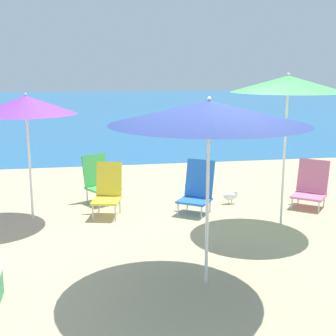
{
  "coord_description": "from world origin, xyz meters",
  "views": [
    {
      "loc": [
        -1.32,
        -5.04,
        2.31
      ],
      "look_at": [
        -0.21,
        1.07,
        1.0
      ],
      "focal_mm": 50.0,
      "sensor_mm": 36.0,
      "label": 1
    }
  ],
  "objects_px": {
    "beach_chair_yellow": "(108,190)",
    "seagull": "(231,196)",
    "beach_chair_green": "(99,179)",
    "beach_chair_pink": "(311,185)",
    "beach_umbrella_green": "(288,84)",
    "beach_chair_blue": "(197,188)",
    "beach_umbrella_navy": "(209,113)",
    "beach_umbrella_purple": "(26,105)"
  },
  "relations": [
    {
      "from": "beach_chair_yellow",
      "to": "seagull",
      "type": "height_order",
      "value": "beach_chair_yellow"
    },
    {
      "from": "beach_umbrella_green",
      "to": "beach_umbrella_navy",
      "type": "xyz_separation_m",
      "value": [
        -1.62,
        -1.69,
        -0.23
      ]
    },
    {
      "from": "beach_chair_yellow",
      "to": "beach_chair_pink",
      "type": "bearing_deg",
      "value": 12.02
    },
    {
      "from": "beach_chair_pink",
      "to": "beach_chair_yellow",
      "type": "relative_size",
      "value": 0.94
    },
    {
      "from": "beach_umbrella_purple",
      "to": "beach_chair_green",
      "type": "distance_m",
      "value": 1.93
    },
    {
      "from": "beach_chair_blue",
      "to": "beach_chair_green",
      "type": "relative_size",
      "value": 1.03
    },
    {
      "from": "beach_umbrella_purple",
      "to": "beach_chair_blue",
      "type": "xyz_separation_m",
      "value": [
        2.64,
        -0.1,
        -1.38
      ]
    },
    {
      "from": "beach_umbrella_navy",
      "to": "beach_umbrella_purple",
      "type": "bearing_deg",
      "value": 128.42
    },
    {
      "from": "beach_umbrella_purple",
      "to": "beach_chair_green",
      "type": "xyz_separation_m",
      "value": [
        1.07,
        0.83,
        -1.38
      ]
    },
    {
      "from": "beach_chair_green",
      "to": "beach_umbrella_purple",
      "type": "bearing_deg",
      "value": -172.92
    },
    {
      "from": "beach_chair_pink",
      "to": "seagull",
      "type": "xyz_separation_m",
      "value": [
        -1.31,
        0.37,
        -0.22
      ]
    },
    {
      "from": "beach_umbrella_navy",
      "to": "beach_chair_pink",
      "type": "xyz_separation_m",
      "value": [
        2.53,
        2.56,
        -1.51
      ]
    },
    {
      "from": "seagull",
      "to": "beach_umbrella_navy",
      "type": "bearing_deg",
      "value": -112.66
    },
    {
      "from": "beach_umbrella_green",
      "to": "beach_umbrella_navy",
      "type": "distance_m",
      "value": 2.35
    },
    {
      "from": "beach_chair_blue",
      "to": "seagull",
      "type": "bearing_deg",
      "value": 62.95
    },
    {
      "from": "beach_umbrella_green",
      "to": "beach_umbrella_purple",
      "type": "distance_m",
      "value": 3.87
    },
    {
      "from": "beach_umbrella_purple",
      "to": "beach_umbrella_navy",
      "type": "bearing_deg",
      "value": -51.58
    },
    {
      "from": "beach_chair_yellow",
      "to": "beach_chair_green",
      "type": "distance_m",
      "value": 0.8
    },
    {
      "from": "beach_umbrella_purple",
      "to": "beach_chair_pink",
      "type": "bearing_deg",
      "value": -1.28
    },
    {
      "from": "beach_chair_green",
      "to": "seagull",
      "type": "xyz_separation_m",
      "value": [
        2.26,
        -0.56,
        -0.27
      ]
    },
    {
      "from": "beach_umbrella_green",
      "to": "beach_umbrella_purple",
      "type": "bearing_deg",
      "value": 165.38
    },
    {
      "from": "beach_chair_pink",
      "to": "beach_umbrella_green",
      "type": "bearing_deg",
      "value": -96.6
    },
    {
      "from": "beach_umbrella_green",
      "to": "beach_chair_blue",
      "type": "distance_m",
      "value": 2.2
    },
    {
      "from": "beach_umbrella_navy",
      "to": "beach_chair_green",
      "type": "xyz_separation_m",
      "value": [
        -1.04,
        3.49,
        -1.47
      ]
    },
    {
      "from": "beach_chair_pink",
      "to": "beach_chair_yellow",
      "type": "distance_m",
      "value": 3.46
    },
    {
      "from": "beach_chair_yellow",
      "to": "seagull",
      "type": "xyz_separation_m",
      "value": [
        2.15,
        0.23,
        -0.27
      ]
    },
    {
      "from": "beach_umbrella_green",
      "to": "beach_chair_blue",
      "type": "height_order",
      "value": "beach_umbrella_green"
    },
    {
      "from": "beach_chair_green",
      "to": "beach_umbrella_navy",
      "type": "bearing_deg",
      "value": -103.98
    },
    {
      "from": "beach_umbrella_purple",
      "to": "beach_chair_green",
      "type": "height_order",
      "value": "beach_umbrella_purple"
    },
    {
      "from": "beach_umbrella_green",
      "to": "beach_chair_pink",
      "type": "height_order",
      "value": "beach_umbrella_green"
    },
    {
      "from": "beach_umbrella_purple",
      "to": "beach_chair_yellow",
      "type": "distance_m",
      "value": 1.81
    },
    {
      "from": "beach_chair_blue",
      "to": "seagull",
      "type": "xyz_separation_m",
      "value": [
        0.7,
        0.36,
        -0.26
      ]
    },
    {
      "from": "beach_umbrella_green",
      "to": "beach_chair_yellow",
      "type": "relative_size",
      "value": 2.7
    },
    {
      "from": "beach_chair_pink",
      "to": "beach_chair_blue",
      "type": "bearing_deg",
      "value": -140.33
    },
    {
      "from": "beach_chair_blue",
      "to": "beach_umbrella_navy",
      "type": "bearing_deg",
      "value": -66.21
    },
    {
      "from": "beach_chair_green",
      "to": "seagull",
      "type": "relative_size",
      "value": 3.1
    },
    {
      "from": "beach_umbrella_navy",
      "to": "beach_chair_yellow",
      "type": "height_order",
      "value": "beach_umbrella_navy"
    },
    {
      "from": "beach_umbrella_green",
      "to": "beach_chair_green",
      "type": "height_order",
      "value": "beach_umbrella_green"
    },
    {
      "from": "beach_umbrella_navy",
      "to": "beach_chair_pink",
      "type": "height_order",
      "value": "beach_umbrella_navy"
    },
    {
      "from": "beach_umbrella_green",
      "to": "seagull",
      "type": "xyz_separation_m",
      "value": [
        -0.4,
        1.24,
        -1.96
      ]
    },
    {
      "from": "beach_umbrella_green",
      "to": "beach_chair_blue",
      "type": "xyz_separation_m",
      "value": [
        -1.09,
        0.87,
        -1.7
      ]
    },
    {
      "from": "beach_umbrella_purple",
      "to": "beach_chair_pink",
      "type": "height_order",
      "value": "beach_umbrella_purple"
    }
  ]
}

